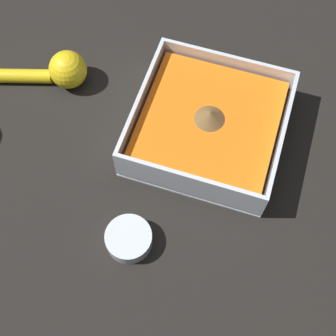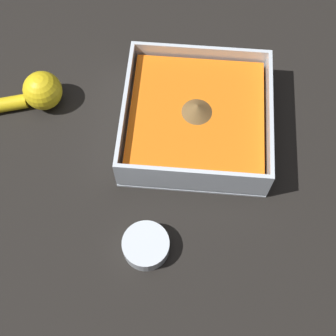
{
  "view_description": "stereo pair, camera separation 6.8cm",
  "coord_description": "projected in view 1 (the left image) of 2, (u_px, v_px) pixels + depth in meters",
  "views": [
    {
      "loc": [
        0.36,
        0.05,
        0.65
      ],
      "look_at": [
        0.08,
        -0.05,
        0.03
      ],
      "focal_mm": 50.0,
      "sensor_mm": 36.0,
      "label": 1
    },
    {
      "loc": [
        0.38,
        -0.02,
        0.65
      ],
      "look_at": [
        0.08,
        -0.05,
        0.03
      ],
      "focal_mm": 50.0,
      "sensor_mm": 36.0,
      "label": 2
    }
  ],
  "objects": [
    {
      "name": "square_dish",
      "position": [
        208.0,
        126.0,
        0.72
      ],
      "size": [
        0.22,
        0.22,
        0.07
      ],
      "color": "silver",
      "rests_on": "ground_plane"
    },
    {
      "name": "ground_plane",
      "position": [
        210.0,
        144.0,
        0.74
      ],
      "size": [
        4.0,
        4.0,
        0.0
      ],
      "primitive_type": "plane",
      "color": "black"
    },
    {
      "name": "lemon_squeezer",
      "position": [
        53.0,
        71.0,
        0.77
      ],
      "size": [
        0.09,
        0.2,
        0.06
      ],
      "rotation": [
        0.0,
        0.0,
        1.86
      ],
      "color": "yellow",
      "rests_on": "ground_plane"
    },
    {
      "name": "spice_bowl",
      "position": [
        129.0,
        239.0,
        0.66
      ],
      "size": [
        0.07,
        0.07,
        0.03
      ],
      "color": "silver",
      "rests_on": "ground_plane"
    }
  ]
}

